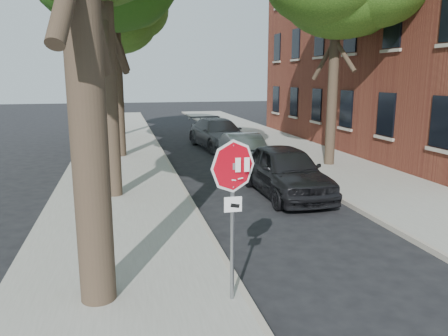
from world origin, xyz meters
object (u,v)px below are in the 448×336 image
object	(u,v)px
tree_far	(109,15)
stop_sign	(233,190)
car_a	(285,171)
car_c	(219,134)
car_b	(245,151)

from	to	relation	value
tree_far	stop_sign	bearing A→B (deg)	-84.54
car_a	car_c	xyz separation A→B (m)	(0.00, 9.58, -0.02)
car_a	stop_sign	bearing A→B (deg)	-118.63
car_a	car_c	world-z (taller)	car_a
stop_sign	car_c	bearing A→B (deg)	78.22
tree_far	car_b	bearing A→B (deg)	-62.59
stop_sign	car_c	distance (m)	16.21
tree_far	car_c	size ratio (longest dim) A/B	1.78
car_b	car_c	world-z (taller)	car_c
tree_far	car_a	bearing A→B (deg)	-70.34
tree_far	car_a	distance (m)	17.07
stop_sign	tree_far	bearing A→B (deg)	95.46
car_b	car_c	xyz separation A→B (m)	(0.00, 4.95, 0.09)
tree_far	car_c	bearing A→B (deg)	-44.96
car_c	car_b	bearing A→B (deg)	-97.26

